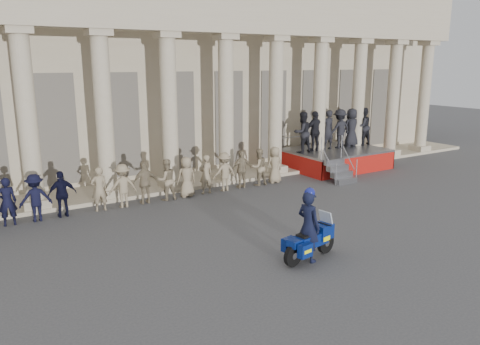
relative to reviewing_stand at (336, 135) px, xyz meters
name	(u,v)px	position (x,y,z in m)	size (l,w,h in m)	color
ground	(251,268)	(-9.95, -7.68, -1.64)	(90.00, 90.00, 0.00)	#404043
building	(90,75)	(-9.95, 7.07, 2.88)	(40.00, 12.50, 9.00)	tan
officer_rank	(14,201)	(-14.66, -0.85, -0.84)	(21.48, 0.60, 1.59)	black
reviewing_stand	(336,135)	(0.00, 0.00, 0.00)	(4.94, 4.40, 2.88)	gray
motorcycle	(311,240)	(-8.31, -8.02, -1.11)	(1.90, 0.89, 1.23)	black
rider	(309,225)	(-8.41, -8.04, -0.65)	(0.57, 0.77, 2.00)	black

